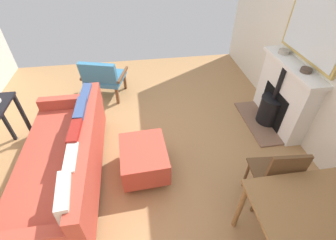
{
  "coord_description": "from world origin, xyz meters",
  "views": [
    {
      "loc": [
        -0.16,
        2.4,
        2.48
      ],
      "look_at": [
        -0.47,
        0.29,
        0.65
      ],
      "focal_mm": 25.34,
      "sensor_mm": 36.0,
      "label": 1
    }
  ],
  "objects_px": {
    "ottoman": "(144,158)",
    "sofa": "(66,160)",
    "fireplace": "(280,98)",
    "mantel_bowl_near": "(284,51)",
    "mantel_bowl_far": "(306,70)",
    "armchair_accent": "(103,77)",
    "dining_table": "(311,218)",
    "dining_chair_near_fireplace": "(277,175)"
  },
  "relations": [
    {
      "from": "ottoman",
      "to": "sofa",
      "type": "bearing_deg",
      "value": -2.25
    },
    {
      "from": "fireplace",
      "to": "mantel_bowl_near",
      "type": "xyz_separation_m",
      "value": [
        -0.03,
        -0.32,
        0.59
      ]
    },
    {
      "from": "mantel_bowl_far",
      "to": "ottoman",
      "type": "distance_m",
      "value": 2.3
    },
    {
      "from": "ottoman",
      "to": "armchair_accent",
      "type": "height_order",
      "value": "armchair_accent"
    },
    {
      "from": "mantel_bowl_near",
      "to": "mantel_bowl_far",
      "type": "bearing_deg",
      "value": 90.0
    },
    {
      "from": "ottoman",
      "to": "dining_table",
      "type": "bearing_deg",
      "value": 138.53
    },
    {
      "from": "fireplace",
      "to": "mantel_bowl_far",
      "type": "height_order",
      "value": "mantel_bowl_far"
    },
    {
      "from": "dining_chair_near_fireplace",
      "to": "mantel_bowl_near",
      "type": "bearing_deg",
      "value": -116.37
    },
    {
      "from": "sofa",
      "to": "mantel_bowl_near",
      "type": "bearing_deg",
      "value": -162.19
    },
    {
      "from": "armchair_accent",
      "to": "dining_table",
      "type": "relative_size",
      "value": 0.85
    },
    {
      "from": "mantel_bowl_far",
      "to": "dining_chair_near_fireplace",
      "type": "distance_m",
      "value": 1.46
    },
    {
      "from": "mantel_bowl_far",
      "to": "armchair_accent",
      "type": "distance_m",
      "value": 3.03
    },
    {
      "from": "mantel_bowl_near",
      "to": "ottoman",
      "type": "bearing_deg",
      "value": 25.33
    },
    {
      "from": "sofa",
      "to": "armchair_accent",
      "type": "distance_m",
      "value": 1.75
    },
    {
      "from": "mantel_bowl_near",
      "to": "dining_chair_near_fireplace",
      "type": "relative_size",
      "value": 0.17
    },
    {
      "from": "mantel_bowl_far",
      "to": "dining_table",
      "type": "height_order",
      "value": "mantel_bowl_far"
    },
    {
      "from": "mantel_bowl_near",
      "to": "dining_table",
      "type": "relative_size",
      "value": 0.16
    },
    {
      "from": "fireplace",
      "to": "ottoman",
      "type": "distance_m",
      "value": 2.2
    },
    {
      "from": "armchair_accent",
      "to": "ottoman",
      "type": "bearing_deg",
      "value": 107.63
    },
    {
      "from": "dining_chair_near_fireplace",
      "to": "armchair_accent",
      "type": "bearing_deg",
      "value": -52.34
    },
    {
      "from": "mantel_bowl_far",
      "to": "fireplace",
      "type": "bearing_deg",
      "value": -82.05
    },
    {
      "from": "mantel_bowl_near",
      "to": "armchair_accent",
      "type": "height_order",
      "value": "mantel_bowl_near"
    },
    {
      "from": "fireplace",
      "to": "mantel_bowl_far",
      "type": "xyz_separation_m",
      "value": [
        -0.03,
        0.23,
        0.59
      ]
    },
    {
      "from": "mantel_bowl_far",
      "to": "sofa",
      "type": "distance_m",
      "value": 3.11
    },
    {
      "from": "mantel_bowl_far",
      "to": "ottoman",
      "type": "xyz_separation_m",
      "value": [
        2.11,
        0.46,
        -0.79
      ]
    },
    {
      "from": "mantel_bowl_near",
      "to": "sofa",
      "type": "relative_size",
      "value": 0.07
    },
    {
      "from": "armchair_accent",
      "to": "mantel_bowl_near",
      "type": "bearing_deg",
      "value": 164.25
    },
    {
      "from": "mantel_bowl_near",
      "to": "fireplace",
      "type": "bearing_deg",
      "value": 84.28
    },
    {
      "from": "armchair_accent",
      "to": "dining_chair_near_fireplace",
      "type": "distance_m",
      "value": 3.03
    },
    {
      "from": "sofa",
      "to": "fireplace",
      "type": "bearing_deg",
      "value": -167.68
    },
    {
      "from": "armchair_accent",
      "to": "dining_table",
      "type": "bearing_deg",
      "value": 122.64
    },
    {
      "from": "fireplace",
      "to": "sofa",
      "type": "distance_m",
      "value": 3.04
    },
    {
      "from": "armchair_accent",
      "to": "dining_chair_near_fireplace",
      "type": "relative_size",
      "value": 0.89
    },
    {
      "from": "fireplace",
      "to": "dining_chair_near_fireplace",
      "type": "xyz_separation_m",
      "value": [
        0.78,
        1.33,
        0.09
      ]
    },
    {
      "from": "ottoman",
      "to": "armchair_accent",
      "type": "bearing_deg",
      "value": -72.37
    },
    {
      "from": "mantel_bowl_far",
      "to": "sofa",
      "type": "relative_size",
      "value": 0.07
    },
    {
      "from": "mantel_bowl_near",
      "to": "dining_chair_near_fireplace",
      "type": "bearing_deg",
      "value": 63.63
    },
    {
      "from": "mantel_bowl_far",
      "to": "sofa",
      "type": "height_order",
      "value": "mantel_bowl_far"
    },
    {
      "from": "mantel_bowl_near",
      "to": "ottoman",
      "type": "xyz_separation_m",
      "value": [
        2.11,
        1.0,
        -0.79
      ]
    },
    {
      "from": "fireplace",
      "to": "mantel_bowl_near",
      "type": "relative_size",
      "value": 7.95
    },
    {
      "from": "sofa",
      "to": "armchair_accent",
      "type": "bearing_deg",
      "value": -101.02
    },
    {
      "from": "sofa",
      "to": "armchair_accent",
      "type": "xyz_separation_m",
      "value": [
        -0.33,
        -1.72,
        0.08
      ]
    }
  ]
}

